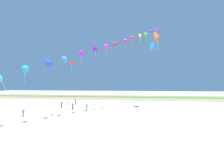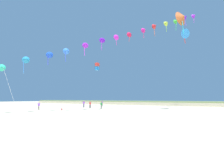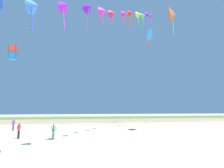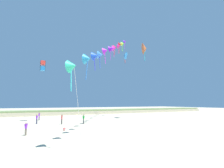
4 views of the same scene
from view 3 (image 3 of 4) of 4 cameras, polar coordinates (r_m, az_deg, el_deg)
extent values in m
plane|color=beige|center=(12.51, -7.70, -22.08)|extent=(240.00, 240.00, 0.00)
cube|color=beige|center=(50.17, -10.66, -10.20)|extent=(120.00, 8.77, 1.01)
cube|color=#7A8E56|center=(50.14, -10.64, -9.47)|extent=(120.00, 7.45, 0.57)
cylinder|color=black|center=(24.72, -25.28, -13.04)|extent=(0.12, 0.12, 0.85)
cylinder|color=black|center=(24.83, -25.03, -13.03)|extent=(0.12, 0.12, 0.85)
cylinder|color=red|center=(24.70, -25.06, -11.37)|extent=(0.22, 0.22, 0.60)
cylinder|color=red|center=(24.56, -25.37, -11.28)|extent=(0.17, 0.22, 0.57)
cylinder|color=red|center=(24.84, -24.75, -11.26)|extent=(0.17, 0.22, 0.57)
sphere|color=brown|center=(24.67, -25.01, -10.40)|extent=(0.23, 0.23, 0.23)
cylinder|color=gray|center=(23.46, -16.27, -13.84)|extent=(0.12, 0.12, 0.80)
cylinder|color=gray|center=(23.42, -16.61, -13.84)|extent=(0.12, 0.12, 0.80)
cylinder|color=green|center=(23.37, -16.38, -12.17)|extent=(0.21, 0.21, 0.57)
cylinder|color=green|center=(23.42, -15.94, -12.07)|extent=(0.21, 0.15, 0.54)
cylinder|color=green|center=(23.31, -16.81, -12.06)|extent=(0.21, 0.15, 0.54)
sphere|color=brown|center=(23.33, -16.34, -11.19)|extent=(0.22, 0.22, 0.22)
cylinder|color=#474C56|center=(34.17, -26.50, -11.18)|extent=(0.12, 0.12, 0.84)
cylinder|color=#474C56|center=(34.26, -26.29, -11.18)|extent=(0.12, 0.12, 0.84)
cylinder|color=purple|center=(34.17, -26.33, -9.99)|extent=(0.22, 0.22, 0.59)
cylinder|color=purple|center=(34.05, -26.59, -9.91)|extent=(0.19, 0.21, 0.56)
cylinder|color=purple|center=(34.28, -26.06, -9.92)|extent=(0.19, 0.21, 0.56)
sphere|color=brown|center=(34.14, -26.29, -9.29)|extent=(0.23, 0.23, 0.23)
cone|color=#387DE9|center=(15.88, -21.29, 20.04)|extent=(1.23, 1.33, 1.13)
cylinder|color=blue|center=(15.33, -21.92, 16.66)|extent=(0.18, 0.16, 1.70)
cone|color=#B224E1|center=(18.65, -13.17, 20.85)|extent=(1.39, 1.40, 1.20)
cylinder|color=#E439E5|center=(18.04, -13.61, 17.75)|extent=(0.23, 0.17, 1.90)
cone|color=#7816D7|center=(21.28, -6.68, 20.88)|extent=(1.39, 1.39, 1.20)
cylinder|color=#B939E5|center=(20.65, -6.97, 18.24)|extent=(0.19, 0.25, 1.86)
cone|color=#F127DA|center=(23.93, -2.54, 20.10)|extent=(1.27, 1.34, 1.14)
cylinder|color=#E539A8|center=(23.39, -2.75, 18.16)|extent=(0.20, 0.10, 1.48)
cone|color=#EF1D4D|center=(26.97, 0.15, 19.52)|extent=(1.30, 1.35, 1.16)
cylinder|color=#E53B39|center=(26.43, 0.00, 17.82)|extent=(0.23, 0.23, 1.45)
cone|color=#D41E8C|center=(30.04, 3.60, 19.31)|extent=(1.18, 1.31, 1.11)
cylinder|color=#E53977|center=(29.47, 3.49, 17.65)|extent=(0.09, 0.09, 1.60)
cone|color=red|center=(33.07, 5.39, 19.49)|extent=(1.23, 1.34, 1.15)
cylinder|color=#E55E39|center=(32.40, 5.32, 17.62)|extent=(0.10, 0.22, 2.07)
cone|color=#C8E33F|center=(36.09, 7.61, 19.14)|extent=(1.29, 1.33, 1.14)
cylinder|color=#A0E539|center=(35.48, 7.56, 17.61)|extent=(0.09, 0.20, 1.81)
cone|color=green|center=(39.19, 8.86, 18.74)|extent=(1.29, 1.35, 1.15)
cylinder|color=#39E551|center=(38.52, 8.83, 17.13)|extent=(0.24, 0.16, 2.10)
cone|color=#6C1ED8|center=(42.13, 10.25, 19.08)|extent=(1.36, 1.41, 1.21)
cylinder|color=#AB39E5|center=(41.45, 10.22, 17.58)|extent=(0.29, 0.25, 2.11)
cone|color=#A422E4|center=(45.54, 11.06, 18.61)|extent=(1.27, 1.35, 1.15)
cylinder|color=#D539E5|center=(44.94, 11.04, 17.41)|extent=(0.20, 0.25, 1.79)
cube|color=#1E76C3|center=(32.42, -26.52, 6.99)|extent=(0.95, 0.95, 0.84)
cube|color=red|center=(32.73, -26.40, 9.09)|extent=(0.95, 0.95, 0.84)
cylinder|color=black|center=(33.13, -27.00, 7.83)|extent=(0.04, 0.04, 2.08)
cylinder|color=black|center=(32.28, -27.49, 8.24)|extent=(0.04, 0.04, 2.08)
cylinder|color=black|center=(32.01, -25.89, 8.27)|extent=(0.04, 0.04, 2.08)
cylinder|color=black|center=(32.87, -25.45, 7.85)|extent=(0.04, 0.04, 2.08)
cone|color=#3899EF|center=(39.67, 10.23, 13.85)|extent=(2.55, 2.51, 2.36)
cone|color=red|center=(39.67, 10.23, 13.88)|extent=(1.44, 1.42, 1.31)
cylinder|color=red|center=(39.21, 10.28, 12.02)|extent=(0.33, 0.17, 2.01)
cone|color=orange|center=(32.61, 16.93, 18.32)|extent=(2.32, 3.02, 2.85)
cone|color=#2DD7E5|center=(32.62, 16.93, 18.35)|extent=(1.33, 1.69, 1.57)
cylinder|color=#2DD7E5|center=(31.90, 17.05, 15.44)|extent=(0.27, 0.48, 2.71)
camera|label=1|loc=(13.67, 126.62, 16.10)|focal=24.00mm
camera|label=2|loc=(17.23, 90.26, -3.46)|focal=24.00mm
camera|label=4|loc=(14.43, -133.82, 7.01)|focal=28.00mm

